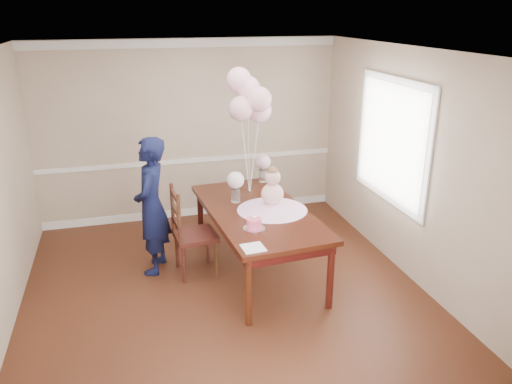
% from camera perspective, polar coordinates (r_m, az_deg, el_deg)
% --- Properties ---
extents(floor, '(4.50, 5.00, 0.00)m').
position_cam_1_polar(floor, '(5.82, -3.34, -11.84)').
color(floor, '#36180D').
rests_on(floor, ground).
extents(ceiling, '(4.50, 5.00, 0.02)m').
position_cam_1_polar(ceiling, '(4.95, -3.99, 15.68)').
color(ceiling, white).
rests_on(ceiling, wall_back).
extents(wall_back, '(4.50, 0.02, 2.70)m').
position_cam_1_polar(wall_back, '(7.60, -7.58, 6.84)').
color(wall_back, tan).
rests_on(wall_back, floor).
extents(wall_front, '(4.50, 0.02, 2.70)m').
position_cam_1_polar(wall_front, '(3.08, 6.40, -14.36)').
color(wall_front, tan).
rests_on(wall_front, floor).
extents(wall_right, '(0.02, 5.00, 2.70)m').
position_cam_1_polar(wall_right, '(6.07, 17.63, 2.63)').
color(wall_right, tan).
rests_on(wall_right, floor).
extents(chair_rail_trim, '(4.50, 0.02, 0.07)m').
position_cam_1_polar(chair_rail_trim, '(7.71, -7.41, 3.57)').
color(chair_rail_trim, white).
rests_on(chair_rail_trim, wall_back).
extents(crown_molding, '(4.50, 0.02, 0.12)m').
position_cam_1_polar(crown_molding, '(7.41, -8.04, 16.50)').
color(crown_molding, silver).
rests_on(crown_molding, wall_back).
extents(baseboard_trim, '(4.50, 0.02, 0.12)m').
position_cam_1_polar(baseboard_trim, '(7.99, -7.14, -2.20)').
color(baseboard_trim, white).
rests_on(baseboard_trim, floor).
extents(window_frame, '(0.02, 1.66, 1.56)m').
position_cam_1_polar(window_frame, '(6.42, 15.28, 5.64)').
color(window_frame, white).
rests_on(window_frame, wall_right).
extents(window_blinds, '(0.01, 1.50, 1.40)m').
position_cam_1_polar(window_blinds, '(6.41, 15.15, 5.63)').
color(window_blinds, white).
rests_on(window_blinds, wall_right).
extents(dining_table_top, '(1.27, 2.29, 0.06)m').
position_cam_1_polar(dining_table_top, '(5.97, 0.18, -2.29)').
color(dining_table_top, black).
rests_on(dining_table_top, table_leg_fl).
extents(table_apron, '(1.15, 2.17, 0.11)m').
position_cam_1_polar(table_apron, '(6.00, 0.17, -3.03)').
color(table_apron, black).
rests_on(table_apron, table_leg_fl).
extents(table_leg_fl, '(0.08, 0.08, 0.77)m').
position_cam_1_polar(table_leg_fl, '(5.16, -0.85, -11.34)').
color(table_leg_fl, black).
rests_on(table_leg_fl, floor).
extents(table_leg_fr, '(0.08, 0.08, 0.77)m').
position_cam_1_polar(table_leg_fr, '(5.49, 8.50, -9.50)').
color(table_leg_fr, black).
rests_on(table_leg_fr, floor).
extents(table_leg_bl, '(0.08, 0.08, 0.77)m').
position_cam_1_polar(table_leg_bl, '(6.91, -6.35, -2.91)').
color(table_leg_bl, black).
rests_on(table_leg_bl, floor).
extents(table_leg_br, '(0.08, 0.08, 0.77)m').
position_cam_1_polar(table_leg_br, '(7.16, 0.90, -1.94)').
color(table_leg_br, black).
rests_on(table_leg_br, floor).
extents(baby_skirt, '(0.90, 0.90, 0.11)m').
position_cam_1_polar(baby_skirt, '(5.94, 1.86, -1.54)').
color(baby_skirt, '#F8B6E1').
rests_on(baby_skirt, dining_table_top).
extents(baby_torso, '(0.27, 0.27, 0.27)m').
position_cam_1_polar(baby_torso, '(5.89, 1.88, -0.24)').
color(baby_torso, pink).
rests_on(baby_torso, baby_skirt).
extents(baby_head, '(0.19, 0.19, 0.19)m').
position_cam_1_polar(baby_head, '(5.82, 1.90, 1.70)').
color(baby_head, '#D49F92').
rests_on(baby_head, baby_torso).
extents(baby_hair, '(0.13, 0.13, 0.13)m').
position_cam_1_polar(baby_hair, '(5.80, 1.91, 2.32)').
color(baby_hair, brown).
rests_on(baby_hair, baby_head).
extents(cake_platter, '(0.26, 0.26, 0.01)m').
position_cam_1_polar(cake_platter, '(5.46, -0.23, -4.17)').
color(cake_platter, silver).
rests_on(cake_platter, dining_table_top).
extents(birthday_cake, '(0.18, 0.18, 0.11)m').
position_cam_1_polar(birthday_cake, '(5.43, -0.23, -3.60)').
color(birthday_cake, '#F04B6F').
rests_on(birthday_cake, cake_platter).
extents(cake_flower_a, '(0.03, 0.03, 0.03)m').
position_cam_1_polar(cake_flower_a, '(5.40, -0.23, -2.90)').
color(cake_flower_a, white).
rests_on(cake_flower_a, birthday_cake).
extents(cake_flower_b, '(0.03, 0.03, 0.03)m').
position_cam_1_polar(cake_flower_b, '(5.43, 0.02, -2.77)').
color(cake_flower_b, white).
rests_on(cake_flower_b, birthday_cake).
extents(rose_vase_near, '(0.12, 0.12, 0.18)m').
position_cam_1_polar(rose_vase_near, '(6.17, -2.32, -0.38)').
color(rose_vase_near, silver).
rests_on(rose_vase_near, dining_table_top).
extents(roses_near, '(0.21, 0.21, 0.21)m').
position_cam_1_polar(roses_near, '(6.10, -2.35, 1.37)').
color(roses_near, silver).
rests_on(roses_near, rose_vase_near).
extents(rose_vase_far, '(0.12, 0.12, 0.18)m').
position_cam_1_polar(rose_vase_far, '(6.89, 0.80, 1.88)').
color(rose_vase_far, white).
rests_on(rose_vase_far, dining_table_top).
extents(roses_far, '(0.21, 0.21, 0.21)m').
position_cam_1_polar(roses_far, '(6.83, 0.81, 3.47)').
color(roses_far, beige).
rests_on(roses_far, rose_vase_far).
extents(napkin, '(0.24, 0.24, 0.01)m').
position_cam_1_polar(napkin, '(5.03, -0.33, -6.39)').
color(napkin, white).
rests_on(napkin, dining_table_top).
extents(balloon_weight, '(0.05, 0.05, 0.02)m').
position_cam_1_polar(balloon_weight, '(6.52, -0.73, 0.08)').
color(balloon_weight, silver).
rests_on(balloon_weight, dining_table_top).
extents(balloon_a, '(0.31, 0.31, 0.31)m').
position_cam_1_polar(balloon_a, '(6.20, -1.76, 9.51)').
color(balloon_a, '#E3A0AF').
rests_on(balloon_a, balloon_ribbon_a).
extents(balloon_b, '(0.31, 0.31, 0.31)m').
position_cam_1_polar(balloon_b, '(6.20, 0.37, 10.56)').
color(balloon_b, '#F7AFBD').
rests_on(balloon_b, balloon_ribbon_b).
extents(balloon_c, '(0.31, 0.31, 0.31)m').
position_cam_1_polar(balloon_c, '(6.30, -0.93, 11.75)').
color(balloon_c, '#FFB4C9').
rests_on(balloon_c, balloon_ribbon_c).
extents(balloon_d, '(0.31, 0.31, 0.31)m').
position_cam_1_polar(balloon_d, '(6.27, -1.98, 12.72)').
color(balloon_d, '#FFB4C5').
rests_on(balloon_d, balloon_ribbon_d).
extents(balloon_e, '(0.31, 0.31, 0.31)m').
position_cam_1_polar(balloon_e, '(6.38, 0.39, 9.33)').
color(balloon_e, '#FFB4CE').
rests_on(balloon_e, balloon_ribbon_e).
extents(balloon_ribbon_a, '(0.10, 0.01, 0.93)m').
position_cam_1_polar(balloon_ribbon_a, '(6.36, -1.22, 3.95)').
color(balloon_ribbon_a, white).
rests_on(balloon_ribbon_a, balloon_weight).
extents(balloon_ribbon_b, '(0.12, 0.05, 1.03)m').
position_cam_1_polar(balloon_ribbon_b, '(6.35, -0.20, 4.46)').
color(balloon_ribbon_b, white).
rests_on(balloon_ribbon_b, balloon_weight).
extents(balloon_ribbon_c, '(0.02, 0.11, 1.15)m').
position_cam_1_polar(balloon_ribbon_c, '(6.40, -0.82, 5.09)').
color(balloon_ribbon_c, white).
rests_on(balloon_ribbon_c, balloon_weight).
extents(balloon_ribbon_d, '(0.10, 0.11, 1.25)m').
position_cam_1_polar(balloon_ribbon_d, '(6.38, -1.33, 5.55)').
color(balloon_ribbon_d, white).
rests_on(balloon_ribbon_d, balloon_weight).
extents(balloon_ribbon_e, '(0.15, 0.09, 0.86)m').
position_cam_1_polar(balloon_ribbon_e, '(6.45, -0.18, 3.94)').
color(balloon_ribbon_e, silver).
rests_on(balloon_ribbon_e, balloon_weight).
extents(dining_chair_seat, '(0.52, 0.52, 0.06)m').
position_cam_1_polar(dining_chair_seat, '(6.12, -6.95, -4.95)').
color(dining_chair_seat, '#36120E').
rests_on(dining_chair_seat, chair_leg_fl).
extents(chair_leg_fl, '(0.05, 0.05, 0.48)m').
position_cam_1_polar(chair_leg_fl, '(6.03, -8.26, -8.21)').
color(chair_leg_fl, '#38130F').
rests_on(chair_leg_fl, floor).
extents(chair_leg_fr, '(0.05, 0.05, 0.48)m').
position_cam_1_polar(chair_leg_fr, '(6.11, -4.57, -7.66)').
color(chair_leg_fr, '#3A1E10').
rests_on(chair_leg_fr, floor).
extents(chair_leg_bl, '(0.05, 0.05, 0.48)m').
position_cam_1_polar(chair_leg_bl, '(6.38, -9.02, -6.58)').
color(chair_leg_bl, '#39170F').
rests_on(chair_leg_bl, floor).
extents(chair_leg_br, '(0.05, 0.05, 0.48)m').
position_cam_1_polar(chair_leg_br, '(6.45, -5.53, -6.09)').
color(chair_leg_br, '#3C1710').
rests_on(chair_leg_br, floor).
extents(chair_back_post_l, '(0.05, 0.05, 0.62)m').
position_cam_1_polar(chair_back_post_l, '(5.78, -8.76, -3.16)').
color(chair_back_post_l, '#351C0E').
rests_on(chair_back_post_l, dining_chair_seat).
extents(chair_back_post_r, '(0.05, 0.05, 0.62)m').
position_cam_1_polar(chair_back_post_r, '(6.14, -9.51, -1.76)').
color(chair_back_post_r, '#3B1A10').
rests_on(chair_back_post_r, dining_chair_seat).
extents(chair_slat_low, '(0.07, 0.44, 0.06)m').
position_cam_1_polar(chair_slat_low, '(6.01, -9.08, -3.61)').
color(chair_slat_low, '#35130E').
rests_on(chair_slat_low, dining_chair_seat).
extents(chair_slat_mid, '(0.07, 0.44, 0.06)m').
position_cam_1_polar(chair_slat_mid, '(5.94, -9.17, -2.05)').
color(chair_slat_mid, '#3C1E10').
rests_on(chair_slat_mid, dining_chair_seat).
extents(chair_slat_top, '(0.07, 0.44, 0.06)m').
position_cam_1_polar(chair_slat_top, '(5.88, -9.27, -0.45)').
color(chair_slat_top, '#3A1A10').
rests_on(chair_slat_top, dining_chair_seat).
extents(woman, '(0.58, 0.71, 1.70)m').
position_cam_1_polar(woman, '(6.13, -11.84, -1.60)').
color(woman, black).
rests_on(woman, floor).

